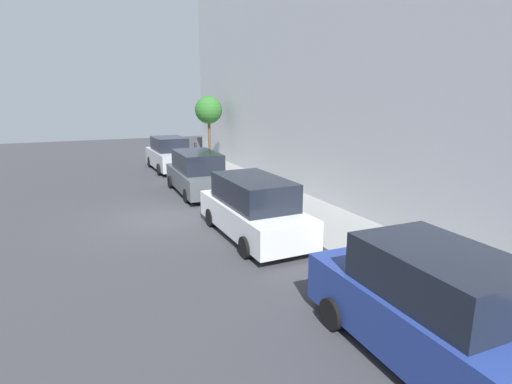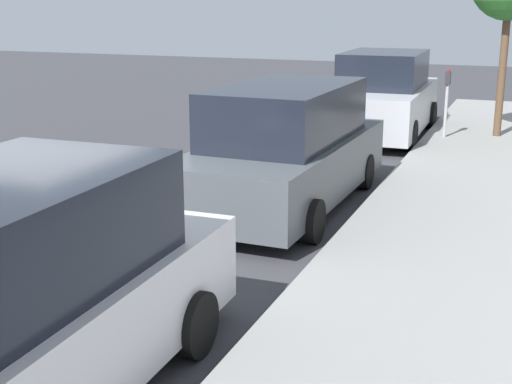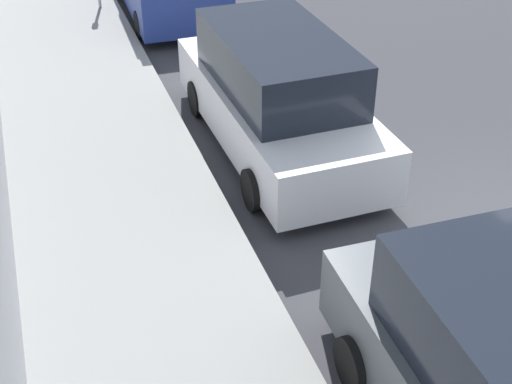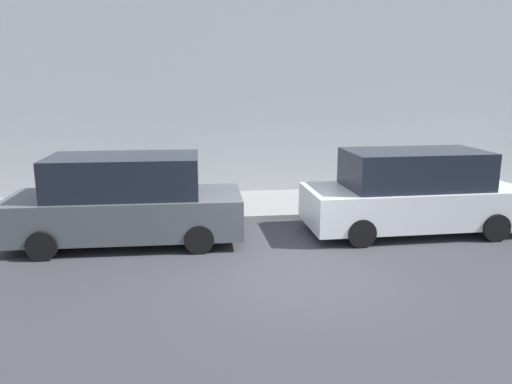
{
  "view_description": "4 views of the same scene",
  "coord_description": "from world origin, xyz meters",
  "views": [
    {
      "loc": [
        -2.68,
        -14.15,
        4.32
      ],
      "look_at": [
        3.06,
        -1.5,
        1.0
      ],
      "focal_mm": 28.0,
      "sensor_mm": 36.0,
      "label": 1
    },
    {
      "loc": [
        5.8,
        -6.93,
        3.14
      ],
      "look_at": [
        2.9,
        0.43,
        1.0
      ],
      "focal_mm": 50.0,
      "sensor_mm": 36.0,
      "label": 2
    },
    {
      "loc": [
        5.8,
        6.22,
        5.82
      ],
      "look_at": [
        3.45,
        -0.6,
        1.0
      ],
      "focal_mm": 50.0,
      "sensor_mm": 36.0,
      "label": 3
    },
    {
      "loc": [
        -8.34,
        1.87,
        3.44
      ],
      "look_at": [
        2.45,
        0.43,
        1.0
      ],
      "focal_mm": 35.0,
      "sensor_mm": 36.0,
      "label": 4
    }
  ],
  "objects": [
    {
      "name": "parked_minivan_third",
      "position": [
        2.28,
        3.26,
        0.92
      ],
      "size": [
        2.02,
        4.95,
        1.9
      ],
      "color": "#4C5156",
      "rests_on": "ground_plane"
    },
    {
      "name": "ground_plane",
      "position": [
        0.0,
        0.0,
        0.0
      ],
      "size": [
        60.0,
        60.0,
        0.0
      ],
      "primitive_type": "plane",
      "color": "#38383D"
    },
    {
      "name": "parked_minivan_second",
      "position": [
        2.22,
        -3.17,
        0.92
      ],
      "size": [
        2.02,
        4.93,
        1.9
      ],
      "color": "silver",
      "rests_on": "ground_plane"
    },
    {
      "name": "sidewalk",
      "position": [
        4.95,
        0.0,
        0.07
      ],
      "size": [
        2.9,
        32.0,
        0.15
      ],
      "color": "gray",
      "rests_on": "ground_plane"
    }
  ]
}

